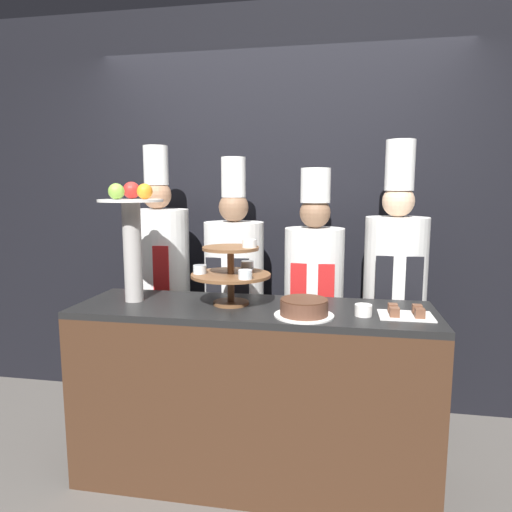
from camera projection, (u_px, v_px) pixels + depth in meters
ground_plane at (242, 511)px, 2.22m from camera, size 14.00×14.00×0.00m
wall_back at (278, 211)px, 3.24m from camera, size 10.00×0.06×2.80m
buffet_counter at (253, 393)px, 2.43m from camera, size 1.85×0.56×0.95m
tiered_stand at (231, 270)px, 2.38m from camera, size 0.42×0.42×0.35m
fruit_pedestal at (132, 229)px, 2.42m from camera, size 0.34×0.34×0.64m
cake_round at (304, 308)px, 2.17m from camera, size 0.29×0.29×0.08m
cup_white at (363, 310)px, 2.18m from camera, size 0.08×0.08×0.06m
cake_square_tray at (406, 313)px, 2.17m from camera, size 0.25×0.19×0.05m
chef_left at (159, 277)px, 3.05m from camera, size 0.41×0.41×1.83m
chef_center_left at (234, 286)px, 2.97m from camera, size 0.38×0.38×1.75m
chef_center_right at (314, 290)px, 2.88m from camera, size 0.37×0.37×1.68m
chef_right at (395, 285)px, 2.79m from camera, size 0.38×0.38×1.84m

